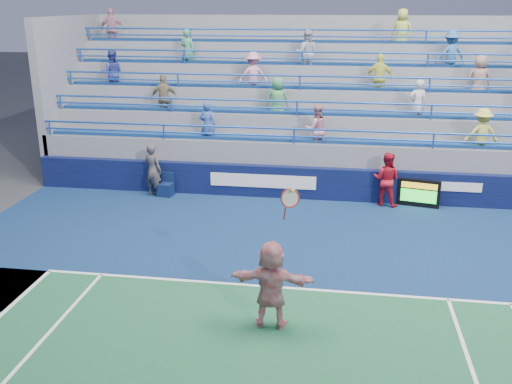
% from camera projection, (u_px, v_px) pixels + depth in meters
% --- Properties ---
extents(ground, '(120.00, 120.00, 0.00)m').
position_uv_depth(ground, '(267.00, 287.00, 13.37)').
color(ground, '#333538').
extents(sponsor_wall, '(18.00, 0.32, 1.10)m').
position_uv_depth(sponsor_wall, '(293.00, 182.00, 19.28)').
color(sponsor_wall, '#090E35').
rests_on(sponsor_wall, ground).
extents(bleacher_stand, '(18.00, 5.60, 6.13)m').
position_uv_depth(bleacher_stand, '(302.00, 130.00, 22.50)').
color(bleacher_stand, slate).
rests_on(bleacher_stand, ground).
extents(serve_speed_board, '(1.33, 0.42, 0.92)m').
position_uv_depth(serve_speed_board, '(419.00, 193.00, 18.47)').
color(serve_speed_board, black).
rests_on(serve_speed_board, ground).
extents(judge_chair, '(0.50, 0.50, 0.80)m').
position_uv_depth(judge_chair, '(166.00, 189.00, 19.58)').
color(judge_chair, '#0D1B42').
rests_on(judge_chair, ground).
extents(tennis_player, '(1.74, 0.58, 3.00)m').
position_uv_depth(tennis_player, '(271.00, 284.00, 11.51)').
color(tennis_player, silver).
rests_on(tennis_player, ground).
extents(line_judge, '(0.78, 0.64, 1.84)m').
position_uv_depth(line_judge, '(153.00, 170.00, 19.40)').
color(line_judge, '#121932').
rests_on(line_judge, ground).
extents(ball_girl, '(1.02, 0.90, 1.78)m').
position_uv_depth(ball_girl, '(386.00, 179.00, 18.48)').
color(ball_girl, '#B01423').
rests_on(ball_girl, ground).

